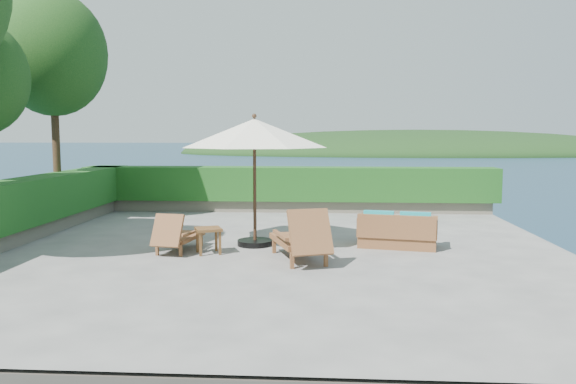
# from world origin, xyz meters

# --- Properties ---
(ground) EXTENTS (12.00, 12.00, 0.00)m
(ground) POSITION_xyz_m (0.00, 0.00, 0.00)
(ground) COLOR gray
(ground) RESTS_ON ground
(foundation) EXTENTS (12.00, 12.00, 3.00)m
(foundation) POSITION_xyz_m (0.00, 0.00, -1.55)
(foundation) COLOR #50493F
(foundation) RESTS_ON ocean
(offshore_island) EXTENTS (126.00, 57.60, 12.60)m
(offshore_island) POSITION_xyz_m (25.00, 140.00, -3.00)
(offshore_island) COLOR black
(offshore_island) RESTS_ON ocean
(planter_wall_far) EXTENTS (12.00, 0.60, 0.36)m
(planter_wall_far) POSITION_xyz_m (0.00, 5.60, 0.18)
(planter_wall_far) COLOR #716C5B
(planter_wall_far) RESTS_ON ground
(planter_wall_left) EXTENTS (0.60, 12.00, 0.36)m
(planter_wall_left) POSITION_xyz_m (-5.60, 0.00, 0.18)
(planter_wall_left) COLOR #716C5B
(planter_wall_left) RESTS_ON ground
(hedge_far) EXTENTS (12.40, 0.90, 1.00)m
(hedge_far) POSITION_xyz_m (0.00, 5.60, 0.85)
(hedge_far) COLOR #184A15
(hedge_far) RESTS_ON planter_wall_far
(hedge_left) EXTENTS (0.90, 12.40, 1.00)m
(hedge_left) POSITION_xyz_m (-5.60, 0.00, 0.85)
(hedge_left) COLOR #184A15
(hedge_left) RESTS_ON planter_wall_left
(tree_far) EXTENTS (2.80, 2.80, 6.03)m
(tree_far) POSITION_xyz_m (-6.00, 3.20, 4.40)
(tree_far) COLOR #49321C
(tree_far) RESTS_ON ground
(patio_umbrella) EXTENTS (3.75, 3.75, 2.77)m
(patio_umbrella) POSITION_xyz_m (-0.37, 0.39, 2.34)
(patio_umbrella) COLOR black
(patio_umbrella) RESTS_ON ground
(lounge_left) EXTENTS (0.80, 1.49, 0.82)m
(lounge_left) POSITION_xyz_m (-1.85, -0.36, 0.34)
(lounge_left) COLOR brown
(lounge_left) RESTS_ON ground
(lounge_right) EXTENTS (1.27, 1.94, 1.04)m
(lounge_right) POSITION_xyz_m (0.66, -1.04, 0.43)
(lounge_right) COLOR brown
(lounge_right) RESTS_ON ground
(side_table) EXTENTS (0.63, 0.63, 0.52)m
(side_table) POSITION_xyz_m (-1.19, -0.48, 0.42)
(side_table) COLOR brown
(side_table) RESTS_ON ground
(wicker_loveseat) EXTENTS (1.73, 1.13, 0.79)m
(wicker_loveseat) POSITION_xyz_m (2.61, 0.37, 0.31)
(wicker_loveseat) COLOR brown
(wicker_loveseat) RESTS_ON ground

